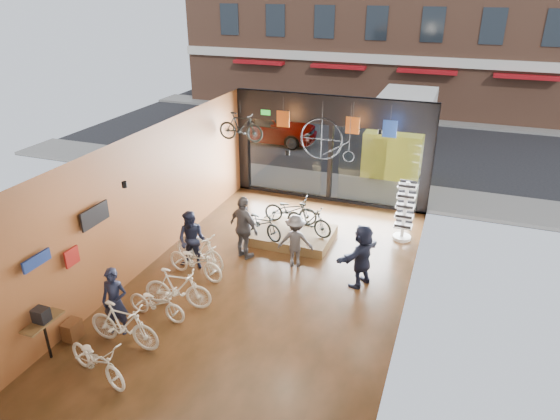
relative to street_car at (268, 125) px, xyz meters
The scene contains 34 objects.
ground_plane 12.95m from the street_car, 68.27° to the right, with size 7.00×12.00×0.04m, color black.
ceiling 13.26m from the street_car, 68.27° to the right, with size 7.00×12.00×0.04m, color black.
wall_left 12.11m from the street_car, 84.00° to the right, with size 0.04×12.00×3.80m, color #964E2A.
wall_right 14.63m from the street_car, 55.32° to the right, with size 0.04×12.00×3.80m, color beige.
wall_back 18.67m from the street_car, 75.14° to the right, with size 7.00×0.04×3.80m, color beige.
storefront 7.75m from the street_car, 51.44° to the right, with size 7.00×0.26×3.80m, color black, non-canonical shape.
exit_sign 6.93m from the street_car, 68.73° to the right, with size 0.35×0.06×0.18m, color #198C26.
street_road 5.71m from the street_car, 32.10° to the left, with size 30.00×18.00×0.02m, color black.
sidewalk_near 6.82m from the street_car, 45.11° to the right, with size 30.00×2.40×0.12m, color slate.
sidewalk_far 8.51m from the street_car, 55.66° to the left, with size 30.00×2.00×0.12m, color slate.
street_car is the anchor object (origin of this frame).
box_truck 6.66m from the street_car, ahead, with size 2.35×7.05×2.78m, color silver, non-canonical shape.
floor_bike_0 16.65m from the street_car, 80.12° to the right, with size 0.59×1.70×0.89m, color beige.
floor_bike_1 15.61m from the street_car, 79.89° to the right, with size 0.50×1.75×1.05m, color beige.
floor_bike_2 14.57m from the street_car, 78.72° to the right, with size 0.54×1.55×0.81m, color beige.
floor_bike_3 14.05m from the street_car, 77.32° to the right, with size 0.48×1.71×1.03m, color beige.
floor_bike_4 12.68m from the street_car, 77.18° to the right, with size 0.62×1.77×0.93m, color beige.
floor_bike_5 12.15m from the street_car, 77.36° to the right, with size 0.51×1.79×1.08m, color beige.
display_platform 10.53m from the street_car, 64.17° to the right, with size 2.40×1.80×0.30m, color brown.
display_bike_left 10.76m from the street_car, 69.46° to the right, with size 0.58×1.66×0.87m, color black.
display_bike_mid 10.74m from the street_car, 61.76° to the right, with size 0.44×1.57×0.94m, color black.
display_bike_right 9.91m from the street_car, 64.16° to the right, with size 0.59×1.70×0.89m, color black.
customer_0 15.22m from the street_car, 81.22° to the right, with size 0.60×0.39×1.64m, color #161C33.
customer_1 12.20m from the street_car, 78.14° to the right, with size 0.82×0.64×1.68m, color #161C33.
customer_2 11.53m from the street_car, 71.68° to the right, with size 1.11×0.46×1.89m, color #3F3F44.
customer_3 12.02m from the street_car, 64.73° to the right, with size 0.99×0.57×1.54m, color #3F3F44.
customer_5 13.23m from the street_car, 57.81° to the right, with size 1.60×0.51×1.72m, color #161C33.
sunglasses_rack 11.29m from the street_car, 46.76° to the right, with size 0.56×0.46×1.89m, color white, non-canonical shape.
wall_merch 15.57m from the street_car, 84.83° to the right, with size 0.40×2.40×2.60m, color navy, non-canonical shape.
penny_farthing 8.77m from the street_car, 54.47° to the right, with size 1.78×0.06×1.43m, color black, non-canonical shape.
hung_bike 8.36m from the street_car, 74.49° to the right, with size 0.45×1.58×0.95m, color black.
jersey_left 7.87m from the street_car, 64.22° to the right, with size 0.45×0.03×0.55m, color #CC5919.
jersey_mid 9.13m from the street_car, 50.16° to the right, with size 0.45×0.03×0.55m, color #CC5919.
jersey_right 9.92m from the street_car, 44.72° to the right, with size 0.45×0.03×0.55m, color #1E3F99.
Camera 1 is at (4.17, -10.40, 7.26)m, focal length 32.00 mm.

